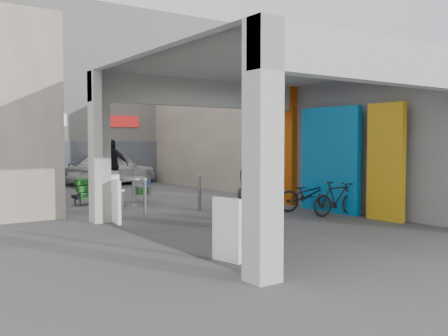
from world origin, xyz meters
TOP-DOWN VIEW (x-y plane):
  - ground at (0.00, 0.00)m, footprint 90.00×90.00m
  - arcade_canopy at (0.54, -0.82)m, footprint 6.40×6.45m
  - far_building at (-0.00, 13.99)m, footprint 18.00×4.08m
  - plaza_bldg_right at (4.50, 7.50)m, footprint 2.00×9.00m
  - bollard_left at (-1.58, 2.57)m, footprint 0.09×0.09m
  - bollard_center at (-0.03, 2.40)m, footprint 0.09×0.09m
  - bollard_right at (1.64, 2.21)m, footprint 0.09×0.09m
  - advert_board_near at (-2.75, -2.81)m, footprint 0.21×0.55m
  - advert_board_far at (-2.75, 1.63)m, footprint 0.16×0.56m
  - cafe_set at (-1.17, 4.81)m, footprint 1.64×1.32m
  - produce_stand at (-1.93, 5.40)m, footprint 1.16×0.63m
  - crate_stack at (0.53, 7.18)m, footprint 0.48×0.39m
  - border_collie at (0.07, -0.33)m, footprint 0.25×0.48m
  - man_with_dog at (-0.66, -0.95)m, footprint 0.74×0.65m
  - man_back_turned at (-0.75, -0.91)m, footprint 1.07×1.02m
  - man_elderly at (1.92, 2.28)m, footprint 0.85×0.67m
  - man_crates at (0.10, 8.89)m, footprint 1.25×0.85m
  - bicycle_front at (2.30, 0.60)m, footprint 1.83×1.12m
  - bicycle_rear at (2.30, -0.44)m, footprint 1.51×0.61m
  - white_van at (1.17, 11.50)m, footprint 4.45×3.13m

SIDE VIEW (x-z plane):
  - ground at x=0.00m, z-range 0.00..0.00m
  - border_collie at x=0.07m, z-range -0.07..0.60m
  - crate_stack at x=0.53m, z-range 0.00..0.56m
  - produce_stand at x=-1.93m, z-range -0.08..0.69m
  - cafe_set at x=-1.17m, z-range -0.15..0.85m
  - bicycle_rear at x=2.30m, z-range 0.00..0.88m
  - bicycle_front at x=2.30m, z-range 0.00..0.91m
  - bollard_left at x=-1.58m, z-range 0.00..0.91m
  - bollard_right at x=1.64m, z-range 0.00..0.95m
  - bollard_center at x=-0.03m, z-range 0.00..0.95m
  - advert_board_near at x=-2.75m, z-range 0.01..1.01m
  - advert_board_far at x=-2.75m, z-range 0.01..1.01m
  - white_van at x=1.17m, z-range 0.00..1.41m
  - man_elderly at x=1.92m, z-range 0.00..1.52m
  - man_with_dog at x=-0.66m, z-range 0.00..1.69m
  - man_back_turned at x=-0.75m, z-range 0.00..1.75m
  - man_crates at x=0.10m, z-range 0.00..1.97m
  - arcade_canopy at x=0.54m, z-range -0.90..5.50m
  - plaza_bldg_right at x=4.50m, z-range 0.00..5.00m
  - far_building at x=0.00m, z-range -0.01..7.99m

